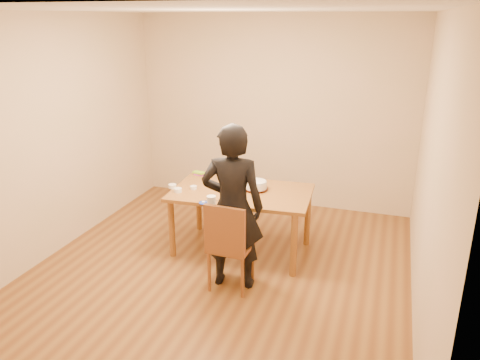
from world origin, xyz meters
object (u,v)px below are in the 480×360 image
(person, at_px, (233,207))
(dining_table, at_px, (241,193))
(cake_plate, at_px, (256,189))
(dining_chair, at_px, (231,246))
(cake, at_px, (256,185))

(person, bearing_deg, dining_table, -87.46)
(cake_plate, bearing_deg, person, -89.96)
(dining_table, bearing_deg, person, -82.19)
(dining_chair, xyz_separation_m, cake_plate, (-0.00, 0.87, 0.31))
(dining_chair, xyz_separation_m, cake, (-0.00, 0.87, 0.36))
(cake, bearing_deg, cake_plate, 0.00)
(dining_chair, distance_m, cake_plate, 0.92)
(cake_plate, distance_m, person, 0.83)
(dining_table, bearing_deg, cake, 27.61)
(dining_table, distance_m, cake_plate, 0.18)
(dining_chair, relative_size, cake_plate, 1.51)
(cake_plate, bearing_deg, dining_table, -148.58)
(cake, height_order, person, person)
(dining_table, relative_size, dining_chair, 3.86)
(dining_chair, height_order, cake_plate, cake_plate)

